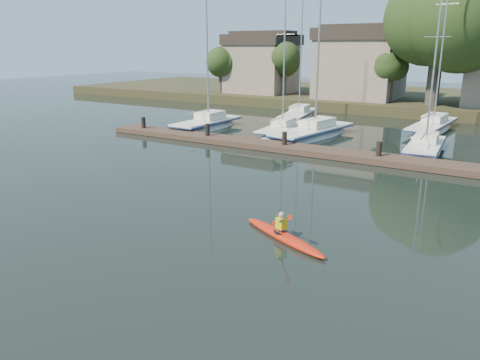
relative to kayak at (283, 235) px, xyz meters
The scene contains 10 objects.
ground 3.55m from the kayak, 160.77° to the right, with size 160.00×160.00×0.00m, color black.
kayak is the anchor object (origin of this frame).
dock 13.26m from the kayak, 104.64° to the left, with size 34.00×2.00×1.80m.
sailboat_0 22.85m from the kayak, 132.17° to the left, with size 2.47×8.39×13.25m.
sailboat_1 20.34m from the kayak, 116.98° to the left, with size 2.51×7.78×12.51m.
sailboat_2 19.06m from the kayak, 110.10° to the left, with size 3.87×10.22×16.52m.
sailboat_3 17.09m from the kayak, 85.34° to the left, with size 2.51×7.62×12.08m.
sailboat_5 27.89m from the kayak, 113.80° to the left, with size 3.62×9.13×14.74m.
sailboat_6 25.51m from the kayak, 89.29° to the left, with size 2.77×10.25×16.12m.
shore 39.28m from the kayak, 92.55° to the left, with size 90.00×25.25×12.75m.
Camera 1 is at (9.95, -12.36, 6.45)m, focal length 35.00 mm.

